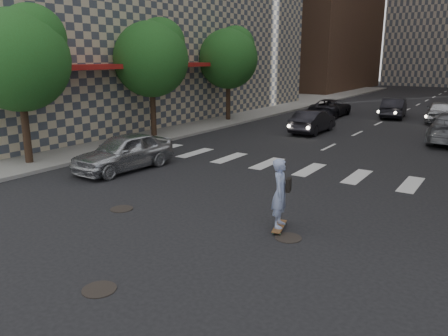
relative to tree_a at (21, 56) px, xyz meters
The scene contains 14 objects.
ground 10.99m from the tree_a, 18.35° to the right, with size 160.00×160.00×0.00m, color black.
sidewalk_left 18.19m from the tree_a, 106.66° to the left, with size 13.00×80.00×0.15m, color gray.
tree_a is the anchor object (origin of this frame).
tree_b 8.00m from the tree_a, 90.00° to the left, with size 4.20×4.20×6.60m.
tree_c 16.00m from the tree_a, 90.00° to the left, with size 4.20×4.20×6.60m.
manhole_a 12.91m from the tree_a, 27.88° to the right, with size 0.70×0.70×0.02m, color black.
manhole_b 8.99m from the tree_a, 14.56° to the right, with size 0.70×0.70×0.02m, color black.
manhole_c 13.62m from the tree_a, ahead, with size 0.70×0.70×0.02m, color black.
skateboarder 12.84m from the tree_a, ahead, with size 0.62×1.03×1.99m.
silver_sedan 5.77m from the tree_a, 22.35° to the left, with size 1.81×4.50×1.53m, color #ABADB2.
traffic_car_a 16.68m from the tree_a, 64.35° to the left, with size 1.49×4.27×1.41m, color black.
traffic_car_c 23.77m from the tree_a, 77.26° to the left, with size 2.24×4.85×1.35m, color black.
traffic_car_d 27.28m from the tree_a, 61.17° to the left, with size 1.90×4.72×1.61m, color #A8AAAF.
traffic_car_e 26.71m from the tree_a, 68.71° to the left, with size 1.59×4.57×1.51m, color black.
Camera 1 is at (7.71, -7.78, 4.61)m, focal length 35.00 mm.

